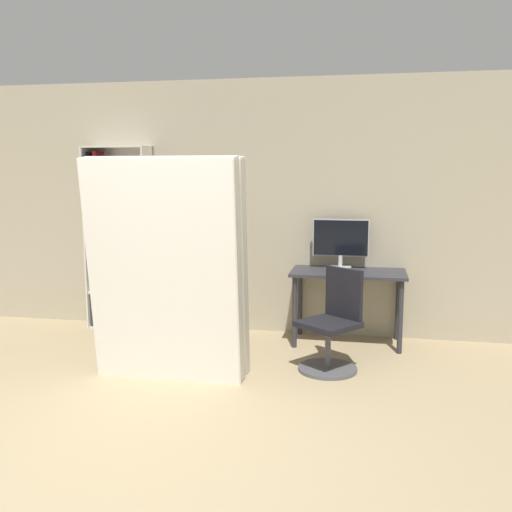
# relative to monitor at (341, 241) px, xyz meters

# --- Properties ---
(ground_plane) EXTENTS (16.00, 16.00, 0.00)m
(ground_plane) POSITION_rel_monitor_xyz_m (-1.22, -3.07, -1.03)
(ground_plane) COLOR #9E8966
(wall_back) EXTENTS (8.00, 0.06, 2.70)m
(wall_back) POSITION_rel_monitor_xyz_m (-1.22, 0.16, 0.32)
(wall_back) COLOR tan
(wall_back) RESTS_ON ground
(desk) EXTENTS (1.14, 0.59, 0.75)m
(desk) POSITION_rel_monitor_xyz_m (0.09, -0.16, -0.40)
(desk) COLOR #2D2D33
(desk) RESTS_ON ground
(monitor) EXTENTS (0.57, 0.23, 0.51)m
(monitor) POSITION_rel_monitor_xyz_m (0.00, 0.00, 0.00)
(monitor) COLOR #B7B7BC
(monitor) RESTS_ON desk
(office_chair) EXTENTS (0.62, 0.62, 0.89)m
(office_chair) POSITION_rel_monitor_xyz_m (-0.01, -0.97, -0.68)
(office_chair) COLOR #4C4C51
(office_chair) RESTS_ON ground
(bookshelf) EXTENTS (0.71, 0.32, 2.01)m
(bookshelf) POSITION_rel_monitor_xyz_m (-2.51, -0.00, -0.03)
(bookshelf) COLOR beige
(bookshelf) RESTS_ON ground
(mattress_near) EXTENTS (1.26, 0.37, 1.86)m
(mattress_near) POSITION_rel_monitor_xyz_m (-1.35, -1.52, -0.10)
(mattress_near) COLOR silver
(mattress_near) RESTS_ON ground
(mattress_far) EXTENTS (1.26, 0.35, 1.86)m
(mattress_far) POSITION_rel_monitor_xyz_m (-1.35, -1.30, -0.10)
(mattress_far) COLOR silver
(mattress_far) RESTS_ON ground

